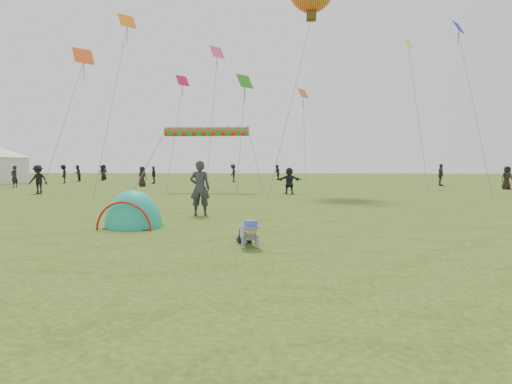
{
  "coord_description": "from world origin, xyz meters",
  "views": [
    {
      "loc": [
        1.78,
        -7.69,
        1.77
      ],
      "look_at": [
        1.07,
        3.25,
        1.0
      ],
      "focal_mm": 28.0,
      "sensor_mm": 36.0,
      "label": 1
    }
  ],
  "objects": [
    {
      "name": "crowd_person_7",
      "position": [
        -17.41,
        33.79,
        0.83
      ],
      "size": [
        1.01,
        1.01,
        1.65
      ],
      "primitive_type": "imported",
      "rotation": [
        0.0,
        0.0,
        5.5
      ],
      "color": "#2E2722",
      "rests_on": "ground"
    },
    {
      "name": "diamond_kite_1",
      "position": [
        -10.52,
        16.76,
        8.44
      ],
      "size": [
        1.26,
        1.26,
        1.03
      ],
      "primitive_type": "plane",
      "rotation": [
        1.05,
        0.0,
        0.79
      ],
      "color": "#F45313"
    },
    {
      "name": "crowd_person_10",
      "position": [
        -9.23,
        23.18,
        0.8
      ],
      "size": [
        0.85,
        0.93,
        1.6
      ],
      "primitive_type": "imported",
      "rotation": [
        0.0,
        0.0,
        1.0
      ],
      "color": "black",
      "rests_on": "ground"
    },
    {
      "name": "crowd_person_8",
      "position": [
        14.68,
        25.6,
        0.9
      ],
      "size": [
        0.91,
        1.13,
        1.79
      ],
      "primitive_type": "imported",
      "rotation": [
        0.0,
        0.0,
        1.04
      ],
      "color": "#2D3A46",
      "rests_on": "ground"
    },
    {
      "name": "crowd_person_14",
      "position": [
        -9.94,
        28.16,
        0.79
      ],
      "size": [
        0.8,
        1.0,
        1.59
      ],
      "primitive_type": "imported",
      "rotation": [
        0.0,
        0.0,
        5.24
      ],
      "color": "#212C3A",
      "rests_on": "ground"
    },
    {
      "name": "diamond_kite_5",
      "position": [
        -3.33,
        24.05,
        10.55
      ],
      "size": [
        1.19,
        1.19,
        0.97
      ],
      "primitive_type": "plane",
      "rotation": [
        1.05,
        0.0,
        0.79
      ],
      "color": "#F5457A"
    },
    {
      "name": "crowd_person_15",
      "position": [
        -12.71,
        15.16,
        0.86
      ],
      "size": [
        1.13,
        0.67,
        1.72
      ],
      "primitive_type": "imported",
      "rotation": [
        0.0,
        0.0,
        0.03
      ],
      "color": "black",
      "rests_on": "ground"
    },
    {
      "name": "crowd_person_1",
      "position": [
        1.25,
        36.72,
        0.85
      ],
      "size": [
        0.73,
        0.89,
        1.71
      ],
      "primitive_type": "imported",
      "rotation": [
        0.0,
        0.0,
        4.81
      ],
      "color": "black",
      "rests_on": "ground"
    },
    {
      "name": "crowd_person_5",
      "position": [
        2.23,
        15.95,
        0.79
      ],
      "size": [
        1.5,
        0.6,
        1.58
      ],
      "primitive_type": "imported",
      "rotation": [
        0.0,
        0.0,
        3.24
      ],
      "color": "#1D222F",
      "rests_on": "ground"
    },
    {
      "name": "ground",
      "position": [
        0.0,
        0.0,
        0.0
      ],
      "size": [
        140.0,
        140.0,
        0.0
      ],
      "primitive_type": "plane",
      "color": "#29480B"
    },
    {
      "name": "rainbow_tube_kite",
      "position": [
        -3.0,
        17.6,
        3.86
      ],
      "size": [
        5.36,
        0.64,
        0.64
      ],
      "primitive_type": "cylinder",
      "rotation": [
        0.0,
        1.57,
        0.0
      ],
      "color": "red"
    },
    {
      "name": "diamond_kite_7",
      "position": [
        -7.65,
        16.64,
        10.45
      ],
      "size": [
        1.06,
        1.06,
        0.87
      ],
      "primitive_type": "plane",
      "rotation": [
        1.05,
        0.0,
        0.79
      ],
      "color": "orange"
    },
    {
      "name": "popup_tent",
      "position": [
        -2.37,
        3.16,
        0.0
      ],
      "size": [
        1.72,
        1.46,
        2.09
      ],
      "primitive_type": "ellipsoid",
      "rotation": [
        0.0,
        0.0,
        -0.08
      ],
      "color": "#0D8E79",
      "rests_on": "ground"
    },
    {
      "name": "crowd_person_16",
      "position": [
        -18.32,
        36.27,
        0.86
      ],
      "size": [
        0.92,
        1.0,
        1.72
      ],
      "primitive_type": "imported",
      "rotation": [
        0.0,
        0.0,
        1.0
      ],
      "color": "black",
      "rests_on": "ground"
    },
    {
      "name": "crowd_person_6",
      "position": [
        -18.65,
        21.56,
        0.83
      ],
      "size": [
        0.44,
        0.63,
        1.67
      ],
      "primitive_type": "imported",
      "rotation": [
        0.0,
        0.0,
        4.65
      ],
      "color": "black",
      "rests_on": "ground"
    },
    {
      "name": "crowd_person_4",
      "position": [
        17.52,
        21.28,
        0.82
      ],
      "size": [
        0.85,
        0.61,
        1.63
      ],
      "primitive_type": "imported",
      "rotation": [
        0.0,
        0.0,
        0.12
      ],
      "color": "black",
      "rests_on": "ground"
    },
    {
      "name": "crawling_toddler",
      "position": [
        1.07,
        0.75,
        0.31
      ],
      "size": [
        0.76,
        0.92,
        0.61
      ],
      "primitive_type": null,
      "rotation": [
        0.0,
        0.0,
        0.3
      ],
      "color": "black",
      "rests_on": "ground"
    },
    {
      "name": "crowd_person_13",
      "position": [
        -19.08,
        31.82,
        0.84
      ],
      "size": [
        0.72,
        0.88,
        1.68
      ],
      "primitive_type": "imported",
      "rotation": [
        0.0,
        0.0,
        4.83
      ],
      "color": "black",
      "rests_on": "ground"
    },
    {
      "name": "crowd_person_9",
      "position": [
        -3.03,
        31.49,
        0.89
      ],
      "size": [
        1.05,
        1.32,
        1.79
      ],
      "primitive_type": "imported",
      "rotation": [
        0.0,
        0.0,
        5.1
      ],
      "color": "black",
      "rests_on": "ground"
    },
    {
      "name": "diamond_kite_3",
      "position": [
        -0.66,
        18.7,
        7.17
      ],
      "size": [
        1.14,
        1.14,
        0.93
      ],
      "primitive_type": "plane",
      "rotation": [
        1.05,
        0.0,
        0.79
      ],
      "color": "#248A1C"
    },
    {
      "name": "standing_adult",
      "position": [
        -1.03,
        5.84,
        0.95
      ],
      "size": [
        0.71,
        0.49,
        1.89
      ],
      "primitive_type": "imported",
      "rotation": [
        0.0,
        0.0,
        3.19
      ],
      "color": "#2F2E33",
      "rests_on": "ground"
    },
    {
      "name": "diamond_kite_0",
      "position": [
        3.65,
        28.23,
        8.0
      ],
      "size": [
        1.05,
        1.05,
        0.86
      ],
      "primitive_type": "plane",
      "rotation": [
        1.05,
        0.0,
        0.79
      ],
      "color": "orange"
    },
    {
      "name": "diamond_kite_2",
      "position": [
        11.74,
        25.14,
        11.21
      ],
      "size": [
        0.99,
        0.99,
        0.81
      ],
      "primitive_type": "plane",
      "rotation": [
        1.05,
        0.0,
        0.79
      ],
      "color": "#FDF52E"
    },
    {
      "name": "crowd_person_3",
      "position": [
        -18.56,
        28.3,
        0.86
      ],
      "size": [
        1.03,
        1.27,
        1.72
      ],
      "primitive_type": "imported",
      "rotation": [
        0.0,
        0.0,
        5.13
      ],
      "color": "black",
      "rests_on": "ground"
    },
    {
      "name": "diamond_kite_4",
      "position": [
        13.2,
        19.67,
        10.64
      ],
      "size": [
        1.02,
        1.02,
        0.83
      ],
      "primitive_type": "plane",
      "rotation": [
        1.05,
        0.0,
        0.79
      ],
      "color": "#1E29C8"
    },
    {
      "name": "diamond_kite_6",
      "position": [
        -6.32,
        24.83,
        8.55
      ],
      "size": [
        1.08,
        1.08,
        0.88
      ],
      "primitive_type": "plane",
      "rotation": [
        1.05,
        0.0,
        0.79
      ],
      "color": "#D30D4E"
    }
  ]
}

